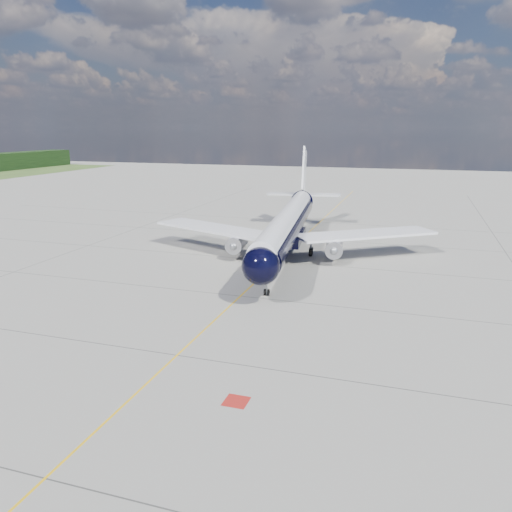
# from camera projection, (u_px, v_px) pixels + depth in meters

# --- Properties ---
(ground) EXTENTS (320.00, 320.00, 0.00)m
(ground) POSITION_uv_depth(u_px,v_px,m) (287.00, 253.00, 71.66)
(ground) COLOR gray
(ground) RESTS_ON ground
(taxiway_centerline) EXTENTS (0.16, 160.00, 0.01)m
(taxiway_centerline) POSITION_uv_depth(u_px,v_px,m) (278.00, 261.00, 67.05)
(taxiway_centerline) COLOR #ECAF0C
(taxiway_centerline) RESTS_ON ground
(red_marking) EXTENTS (1.60, 1.60, 0.01)m
(red_marking) POSITION_uv_depth(u_px,v_px,m) (236.00, 401.00, 32.77)
(red_marking) COLOR maroon
(red_marking) RESTS_ON ground
(main_airliner) EXTENTS (40.58, 49.71, 14.37)m
(main_airliner) POSITION_uv_depth(u_px,v_px,m) (288.00, 224.00, 69.59)
(main_airliner) COLOR black
(main_airliner) RESTS_ON ground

